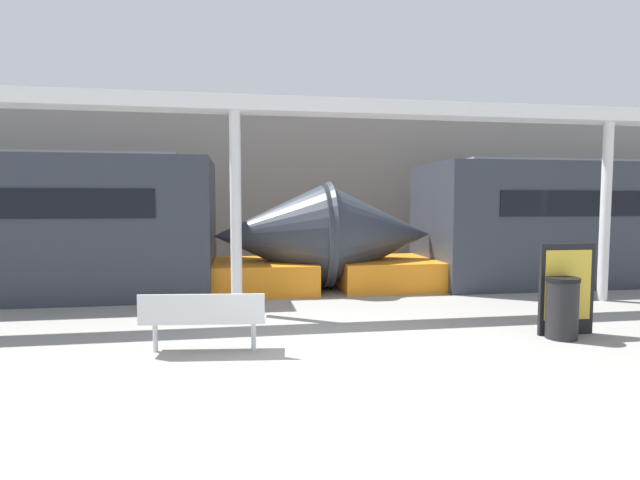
% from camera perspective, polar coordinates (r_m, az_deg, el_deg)
% --- Properties ---
extents(ground_plane, '(60.00, 60.00, 0.00)m').
position_cam_1_polar(ground_plane, '(6.42, 1.51, -14.83)').
color(ground_plane, gray).
extents(station_wall, '(56.00, 0.20, 5.00)m').
position_cam_1_polar(station_wall, '(15.97, -5.19, 5.64)').
color(station_wall, gray).
rests_on(station_wall, ground_plane).
extents(bench_near, '(1.77, 0.63, 0.85)m').
position_cam_1_polar(bench_near, '(7.23, -13.20, -8.48)').
color(bench_near, silver).
rests_on(bench_near, ground_plane).
extents(trash_bin, '(0.49, 0.49, 0.96)m').
position_cam_1_polar(trash_bin, '(8.63, 25.94, -6.99)').
color(trash_bin, black).
rests_on(trash_bin, ground_plane).
extents(poster_board, '(0.93, 0.07, 1.46)m').
position_cam_1_polar(poster_board, '(8.87, 26.35, -5.01)').
color(poster_board, black).
rests_on(poster_board, ground_plane).
extents(support_column_near, '(0.21, 0.21, 3.79)m').
position_cam_1_polar(support_column_near, '(9.55, -9.60, 2.95)').
color(support_column_near, silver).
rests_on(support_column_near, ground_plane).
extents(support_column_far, '(0.21, 0.21, 3.79)m').
position_cam_1_polar(support_column_far, '(12.29, 29.82, 2.72)').
color(support_column_far, silver).
rests_on(support_column_far, ground_plane).
extents(canopy_beam, '(28.00, 0.60, 0.28)m').
position_cam_1_polar(canopy_beam, '(9.72, -9.75, 15.03)').
color(canopy_beam, silver).
rests_on(canopy_beam, support_column_near).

